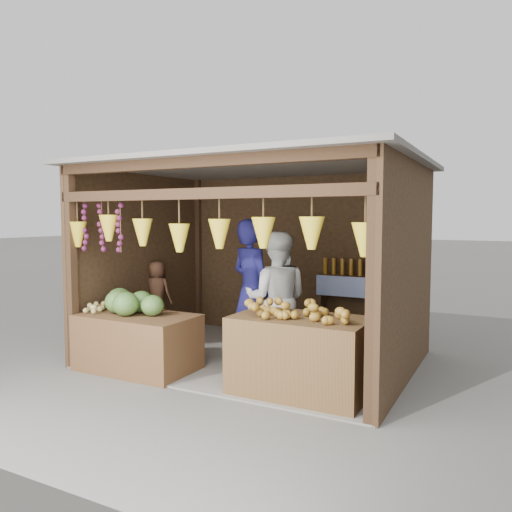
{
  "coord_description": "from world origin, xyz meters",
  "views": [
    {
      "loc": [
        3.09,
        -5.97,
        1.94
      ],
      "look_at": [
        0.03,
        -0.1,
        1.43
      ],
      "focal_mm": 35.0,
      "sensor_mm": 36.0,
      "label": 1
    }
  ],
  "objects_px": {
    "counter_right": "(300,356)",
    "vendor_seated": "(157,292)",
    "man_standing": "(252,291)",
    "woman_standing": "(277,299)",
    "counter_left": "(138,342)"
  },
  "relations": [
    {
      "from": "counter_right",
      "to": "vendor_seated",
      "type": "relative_size",
      "value": 1.49
    },
    {
      "from": "man_standing",
      "to": "woman_standing",
      "type": "xyz_separation_m",
      "value": [
        0.37,
        -0.0,
        -0.08
      ]
    },
    {
      "from": "counter_left",
      "to": "man_standing",
      "type": "xyz_separation_m",
      "value": [
        1.12,
        0.99,
        0.61
      ]
    },
    {
      "from": "vendor_seated",
      "to": "man_standing",
      "type": "bearing_deg",
      "value": 167.59
    },
    {
      "from": "counter_left",
      "to": "man_standing",
      "type": "bearing_deg",
      "value": 41.55
    },
    {
      "from": "man_standing",
      "to": "vendor_seated",
      "type": "distance_m",
      "value": 1.87
    },
    {
      "from": "man_standing",
      "to": "counter_left",
      "type": "bearing_deg",
      "value": 66.24
    },
    {
      "from": "man_standing",
      "to": "woman_standing",
      "type": "bearing_deg",
      "value": -155.91
    },
    {
      "from": "counter_left",
      "to": "woman_standing",
      "type": "height_order",
      "value": "woman_standing"
    },
    {
      "from": "counter_left",
      "to": "vendor_seated",
      "type": "height_order",
      "value": "vendor_seated"
    },
    {
      "from": "counter_left",
      "to": "man_standing",
      "type": "height_order",
      "value": "man_standing"
    },
    {
      "from": "counter_left",
      "to": "counter_right",
      "type": "xyz_separation_m",
      "value": [
        2.18,
        0.13,
        0.08
      ]
    },
    {
      "from": "counter_right",
      "to": "man_standing",
      "type": "height_order",
      "value": "man_standing"
    },
    {
      "from": "counter_right",
      "to": "woman_standing",
      "type": "height_order",
      "value": "woman_standing"
    },
    {
      "from": "vendor_seated",
      "to": "counter_left",
      "type": "bearing_deg",
      "value": 115.98
    }
  ]
}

